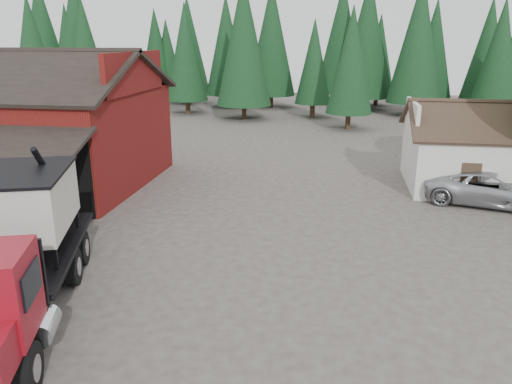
# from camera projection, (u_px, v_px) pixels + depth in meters

# --- Properties ---
(ground) EXTENTS (120.00, 120.00, 0.00)m
(ground) POSITION_uv_depth(u_px,v_px,m) (172.00, 280.00, 16.44)
(ground) COLOR #483E38
(ground) RESTS_ON ground
(red_barn) EXTENTS (12.80, 13.63, 7.18)m
(red_barn) POSITION_uv_depth(u_px,v_px,m) (32.00, 135.00, 26.70)
(red_barn) COLOR maroon
(red_barn) RESTS_ON ground
(farmhouse) EXTENTS (8.60, 6.42, 4.65)m
(farmhouse) POSITION_uv_depth(u_px,v_px,m) (488.00, 157.00, 26.17)
(farmhouse) COLOR silver
(farmhouse) RESTS_ON ground
(conifer_backdrop) EXTENTS (76.00, 16.00, 16.00)m
(conifer_backdrop) POSITION_uv_depth(u_px,v_px,m) (292.00, 109.00, 56.03)
(conifer_backdrop) COLOR black
(conifer_backdrop) RESTS_ON ground
(near_pine_a) EXTENTS (4.40, 4.40, 11.40)m
(near_pine_a) POSITION_uv_depth(u_px,v_px,m) (33.00, 53.00, 44.38)
(near_pine_a) COLOR #382619
(near_pine_a) RESTS_ON ground
(near_pine_b) EXTENTS (3.96, 3.96, 10.40)m
(near_pine_b) POSITION_uv_depth(u_px,v_px,m) (351.00, 60.00, 42.05)
(near_pine_b) COLOR #382619
(near_pine_b) RESTS_ON ground
(near_pine_d) EXTENTS (5.28, 5.28, 13.40)m
(near_pine_d) POSITION_uv_depth(u_px,v_px,m) (244.00, 41.00, 46.93)
(near_pine_d) COLOR #382619
(near_pine_d) RESTS_ON ground
(feed_truck) EXTENTS (5.66, 10.30, 4.50)m
(feed_truck) POSITION_uv_depth(u_px,v_px,m) (10.00, 250.00, 13.57)
(feed_truck) COLOR black
(feed_truck) RESTS_ON ground
(silver_car) EXTENTS (6.32, 4.09, 1.62)m
(silver_car) POSITION_uv_depth(u_px,v_px,m) (489.00, 188.00, 23.69)
(silver_car) COLOR #AFB1B8
(silver_car) RESTS_ON ground
(equip_box) EXTENTS (1.08, 1.29, 0.60)m
(equip_box) POSITION_uv_depth(u_px,v_px,m) (35.00, 240.00, 18.95)
(equip_box) COLOR maroon
(equip_box) RESTS_ON ground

